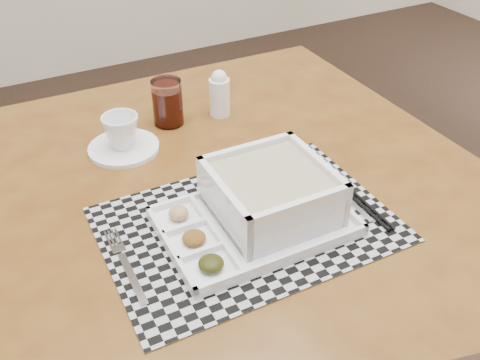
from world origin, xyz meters
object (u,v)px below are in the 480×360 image
Objects in this scene: dining_table at (214,225)px; serving_tray at (266,201)px; juice_glass at (168,104)px; cup at (121,131)px; creamer_bottle at (220,94)px.

dining_table is 0.18m from serving_tray.
serving_tray is 0.40m from juice_glass.
cup is 0.25m from creamer_bottle.
juice_glass is at bearing 35.23° from cup.
juice_glass is at bearing 93.35° from serving_tray.
juice_glass is 0.12m from creamer_bottle.
serving_tray is (0.05, -0.12, 0.12)m from dining_table.
creamer_bottle is (0.25, 0.04, 0.01)m from cup.
dining_table is at bearing -95.03° from juice_glass.
cup is at bearing 114.14° from serving_tray.
creamer_bottle is at bearing 61.23° from dining_table.
dining_table is at bearing 112.79° from serving_tray.
juice_glass is 0.94× the size of creamer_bottle.
creamer_bottle is (0.10, 0.38, 0.01)m from serving_tray.
cup is at bearing 114.83° from dining_table.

